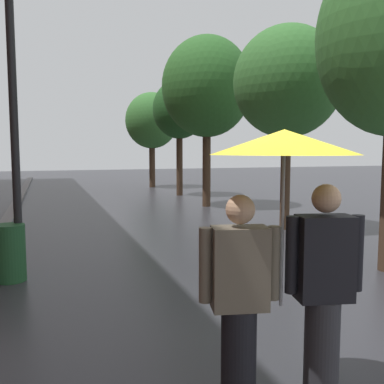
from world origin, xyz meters
name	(u,v)px	position (x,y,z in m)	size (l,w,h in m)	color
ground_plane	(330,384)	(0.00, 0.00, 0.00)	(80.00, 80.00, 0.00)	#2D2D33
kerb_strip	(9,217)	(-3.20, 10.00, 0.06)	(0.30, 36.00, 0.12)	slate
street_tree_1	(287,83)	(3.35, 6.20, 3.55)	(2.59, 2.59, 4.90)	#473323
street_tree_2	(207,87)	(3.07, 10.81, 4.07)	(3.06, 3.06, 5.79)	#473323
street_tree_3	(179,110)	(3.27, 14.55, 3.64)	(2.26, 2.26, 4.92)	#473323
street_tree_4	(152,121)	(3.13, 18.91, 3.47)	(2.75, 2.75, 4.95)	#473323
couple_under_umbrella	(283,231)	(-0.58, -0.15, 1.36)	(1.19, 1.06, 2.09)	black
street_lamp_post	(13,104)	(-2.60, 4.02, 2.61)	(0.24, 0.24, 4.48)	black
litter_bin	(10,253)	(-2.72, 3.90, 0.42)	(0.44, 0.44, 0.85)	#1E4C28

